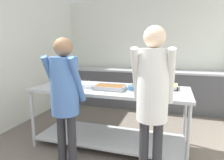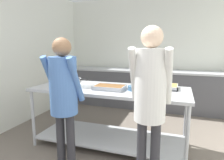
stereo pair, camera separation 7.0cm
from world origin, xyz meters
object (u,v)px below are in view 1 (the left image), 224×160
at_px(sauce_pan, 71,81).
at_px(plate_stack, 87,86).
at_px(water_bottle, 154,64).
at_px(guest_serving_left, 153,91).
at_px(broccoli_bowl, 136,87).
at_px(serving_tray_roast, 163,86).
at_px(guest_serving_right, 65,91).
at_px(serving_tray_vegetables, 110,87).

bearing_deg(sauce_pan, plate_stack, -29.40).
bearing_deg(water_bottle, guest_serving_left, -84.79).
xyz_separation_m(broccoli_bowl, water_bottle, (0.04, 2.08, 0.13)).
bearing_deg(serving_tray_roast, guest_serving_right, -136.75).
bearing_deg(guest_serving_left, water_bottle, 95.21).
bearing_deg(plate_stack, sauce_pan, 150.60).
relative_size(sauce_pan, guest_serving_left, 0.27).
height_order(broccoli_bowl, guest_serving_right, guest_serving_right).
relative_size(sauce_pan, broccoli_bowl, 2.11).
height_order(sauce_pan, water_bottle, water_bottle).
height_order(plate_stack, serving_tray_vegetables, plate_stack).
bearing_deg(serving_tray_vegetables, guest_serving_right, -116.29).
bearing_deg(guest_serving_right, guest_serving_left, -1.52).
bearing_deg(sauce_pan, water_bottle, 59.41).
relative_size(broccoli_bowl, guest_serving_left, 0.13).
bearing_deg(water_bottle, plate_stack, -109.67).
xyz_separation_m(serving_tray_vegetables, water_bottle, (0.40, 2.14, 0.15)).
bearing_deg(broccoli_bowl, guest_serving_right, -133.55).
bearing_deg(serving_tray_vegetables, guest_serving_left, -46.19).
bearing_deg(serving_tray_vegetables, water_bottle, 79.41).
bearing_deg(serving_tray_roast, guest_serving_left, -92.71).
distance_m(guest_serving_left, water_bottle, 2.84).
distance_m(plate_stack, serving_tray_roast, 1.11).
xyz_separation_m(sauce_pan, serving_tray_vegetables, (0.74, -0.22, -0.02)).
relative_size(serving_tray_vegetables, water_bottle, 1.39).
distance_m(serving_tray_vegetables, serving_tray_roast, 0.77).
xyz_separation_m(guest_serving_left, water_bottle, (-0.26, 2.83, 0.01)).
relative_size(sauce_pan, guest_serving_right, 0.29).
relative_size(guest_serving_left, water_bottle, 5.42).
distance_m(sauce_pan, broccoli_bowl, 1.11).
height_order(guest_serving_left, guest_serving_right, guest_serving_left).
bearing_deg(serving_tray_roast, sauce_pan, -176.44).
relative_size(serving_tray_vegetables, serving_tray_roast, 1.05).
height_order(serving_tray_vegetables, guest_serving_left, guest_serving_left).
distance_m(plate_stack, water_bottle, 2.27).
height_order(plate_stack, guest_serving_left, guest_serving_left).
bearing_deg(water_bottle, serving_tray_roast, -80.55).
xyz_separation_m(plate_stack, serving_tray_vegetables, (0.36, -0.01, -0.00)).
height_order(serving_tray_roast, water_bottle, water_bottle).
height_order(serving_tray_roast, guest_serving_left, guest_serving_left).
height_order(broccoli_bowl, guest_serving_left, guest_serving_left).
bearing_deg(broccoli_bowl, plate_stack, -176.02).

